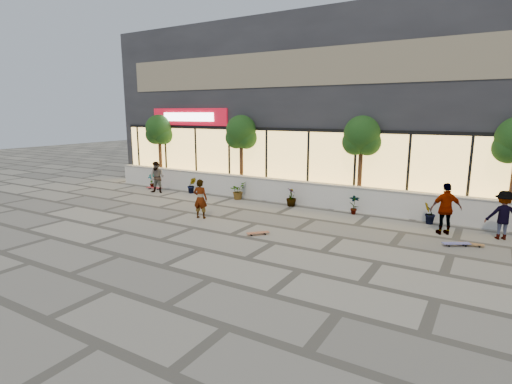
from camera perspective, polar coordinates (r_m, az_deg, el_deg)
The scene contains 20 objects.
ground at distance 12.26m, azimuth -7.93°, elevation -8.04°, with size 80.00×80.00×0.00m, color gray.
planter_wall at distance 17.91m, azimuth 6.13°, elevation -0.07°, with size 22.00×0.42×1.04m.
retail_building at distance 22.67m, azimuth 12.28°, elevation 11.59°, with size 24.00×9.17×8.50m.
shrub_a at distance 22.38m, azimuth -14.67°, elevation 1.60°, with size 0.43×0.29×0.81m, color #143812.
shrub_b at distance 20.50m, azimuth -9.16°, elevation 0.96°, with size 0.45×0.36×0.81m, color #143812.
shrub_c at distance 18.85m, azimuth -2.61°, elevation 0.19°, with size 0.73×0.63×0.81m, color #143812.
shrub_d at distance 17.49m, azimuth 5.07°, elevation -0.72°, with size 0.45×0.45×0.81m, color #143812.
shrub_e at distance 16.50m, azimuth 13.86°, elevation -1.74°, with size 0.43×0.29×0.81m, color #143812.
shrub_f at distance 15.95m, azimuth 23.51°, elevation -2.81°, with size 0.45×0.36×0.81m, color #143812.
tree_west at distance 23.35m, azimuth -13.66°, elevation 8.41°, with size 1.60×1.50×3.92m.
tree_midwest at distance 19.90m, azimuth -2.13°, elevation 8.27°, with size 1.60×1.50×3.92m.
tree_mideast at distance 17.39m, azimuth 14.85°, elevation 7.47°, with size 1.60×1.50×3.92m.
skater_center at distance 15.52m, azimuth -7.95°, elevation -0.97°, with size 0.56×0.37×1.53m, color silver.
skater_left at distance 20.85m, azimuth -13.95°, elevation 2.05°, with size 0.78×0.61×1.61m, color tan.
skater_right_near at distance 14.74m, azimuth 25.50°, elevation -2.19°, with size 1.03×0.43×1.76m, color silver.
skater_right_far at distance 15.10m, azimuth 31.81°, elevation -2.82°, with size 1.03×0.59×1.59m, color maroon.
skateboard_center at distance 13.43m, azimuth 0.28°, elevation -5.84°, with size 0.67×0.70×0.09m.
skateboard_left at distance 21.98m, azimuth -14.36°, elevation 0.60°, with size 0.89×0.40×0.10m.
skateboard_right_near at distance 14.01m, azimuth 28.41°, elevation -6.54°, with size 0.72×0.24×0.08m.
skateboard_right_far at distance 13.80m, azimuth 26.72°, elevation -6.59°, with size 0.82×0.62×0.10m.
Camera 1 is at (7.31, -8.97, 4.04)m, focal length 28.00 mm.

